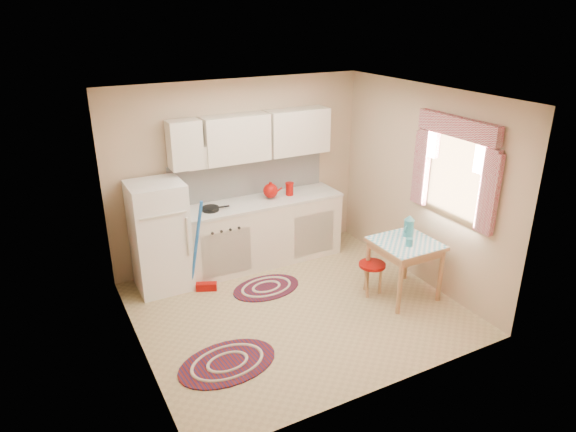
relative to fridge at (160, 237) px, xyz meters
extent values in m
plane|color=tan|center=(1.24, -1.25, -0.70)|extent=(3.60, 3.60, 0.00)
cube|color=silver|center=(1.24, -1.25, 1.80)|extent=(3.60, 3.20, 0.04)
cube|color=tan|center=(1.24, 0.35, 0.55)|extent=(3.60, 0.04, 2.50)
cube|color=tan|center=(1.24, -2.85, 0.55)|extent=(3.60, 0.04, 2.50)
cube|color=tan|center=(-0.56, -1.25, 0.55)|extent=(0.04, 3.20, 2.50)
cube|color=tan|center=(3.04, -1.25, 0.55)|extent=(0.04, 3.20, 2.50)
cube|color=white|center=(1.37, 0.34, 0.50)|extent=(2.25, 0.03, 0.55)
cube|color=silver|center=(1.37, 0.19, 1.07)|extent=(2.25, 0.33, 0.60)
cube|color=white|center=(3.02, -1.80, 0.85)|extent=(0.04, 0.85, 0.95)
cube|color=white|center=(0.00, 0.00, 0.00)|extent=(0.65, 0.60, 1.40)
cube|color=silver|center=(1.41, 0.05, -0.26)|extent=(2.25, 0.60, 0.88)
cube|color=silver|center=(1.41, 0.05, 0.20)|extent=(2.27, 0.62, 0.04)
cylinder|color=black|center=(0.68, 0.00, 0.24)|extent=(0.24, 0.24, 0.05)
cylinder|color=#970905|center=(1.85, 0.05, 0.30)|extent=(0.14, 0.14, 0.16)
cube|color=tan|center=(2.56, -1.59, -0.34)|extent=(0.72, 0.72, 0.72)
cylinder|color=#970905|center=(2.23, -1.39, -0.49)|extent=(0.38, 0.38, 0.42)
cylinder|color=teal|center=(2.52, -1.69, 0.07)|extent=(0.10, 0.10, 0.10)
camera|label=1|loc=(-1.30, -5.85, 2.63)|focal=32.00mm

